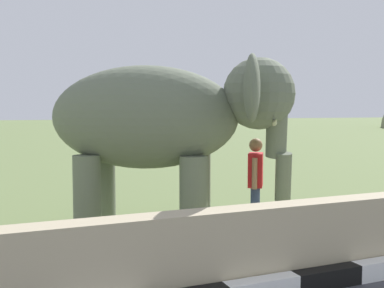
# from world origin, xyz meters

# --- Properties ---
(barrier_parapet) EXTENTS (28.00, 0.36, 1.00)m
(barrier_parapet) POSITION_xyz_m (2.00, 4.51, 0.50)
(barrier_parapet) COLOR tan
(barrier_parapet) RESTS_ON ground_plane
(elephant) EXTENTS (3.98, 3.37, 2.98)m
(elephant) POSITION_xyz_m (2.64, 7.00, 1.96)
(elephant) COLOR #646D59
(elephant) RESTS_ON ground_plane
(person_handler) EXTENTS (0.44, 0.60, 1.66)m
(person_handler) POSITION_xyz_m (4.16, 6.70, 0.93)
(person_handler) COLOR navy
(person_handler) RESTS_ON ground_plane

